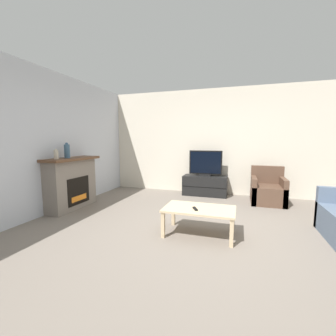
% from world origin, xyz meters
% --- Properties ---
extents(ground_plane, '(24.00, 24.00, 0.00)m').
position_xyz_m(ground_plane, '(0.00, 0.00, 0.00)').
color(ground_plane, slate).
extents(wall_back, '(12.00, 0.06, 2.70)m').
position_xyz_m(wall_back, '(0.00, 2.85, 1.35)').
color(wall_back, beige).
rests_on(wall_back, ground).
extents(wall_left, '(0.06, 12.00, 2.70)m').
position_xyz_m(wall_left, '(-2.97, 0.00, 1.35)').
color(wall_left, silver).
rests_on(wall_left, ground).
extents(fireplace, '(0.46, 1.25, 1.05)m').
position_xyz_m(fireplace, '(-2.77, 0.58, 0.53)').
color(fireplace, slate).
rests_on(fireplace, ground).
extents(mantel_vase_left, '(0.08, 0.08, 0.19)m').
position_xyz_m(mantel_vase_left, '(-2.75, 0.21, 1.13)').
color(mantel_vase_left, beige).
rests_on(mantel_vase_left, fireplace).
extents(mantel_vase_centre_left, '(0.11, 0.11, 0.30)m').
position_xyz_m(mantel_vase_centre_left, '(-2.75, 0.49, 1.19)').
color(mantel_vase_centre_left, '#385670').
rests_on(mantel_vase_centre_left, fireplace).
extents(tv_stand, '(1.09, 0.48, 0.50)m').
position_xyz_m(tv_stand, '(-0.33, 2.54, 0.25)').
color(tv_stand, black).
rests_on(tv_stand, ground).
extents(tv, '(0.82, 0.18, 0.64)m').
position_xyz_m(tv, '(-0.33, 2.54, 0.80)').
color(tv, black).
rests_on(tv, tv_stand).
extents(armchair, '(0.70, 0.76, 0.80)m').
position_xyz_m(armchair, '(1.10, 2.25, 0.27)').
color(armchair, brown).
rests_on(armchair, ground).
extents(coffee_table, '(1.03, 0.60, 0.41)m').
position_xyz_m(coffee_table, '(-0.05, 0.07, 0.36)').
color(coffee_table, '#CCB289').
rests_on(coffee_table, ground).
extents(remote, '(0.10, 0.15, 0.02)m').
position_xyz_m(remote, '(-0.10, -0.01, 0.42)').
color(remote, black).
rests_on(remote, coffee_table).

